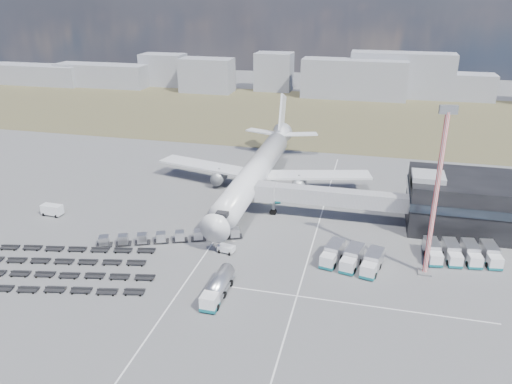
# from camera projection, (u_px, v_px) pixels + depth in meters

# --- Properties ---
(ground) EXTENTS (420.00, 420.00, 0.00)m
(ground) POSITION_uv_depth(u_px,v_px,m) (214.00, 258.00, 87.03)
(ground) COLOR #565659
(ground) RESTS_ON ground
(grass_strip) EXTENTS (420.00, 90.00, 0.01)m
(grass_strip) POSITION_uv_depth(u_px,v_px,m) (307.00, 115.00, 185.92)
(grass_strip) COLOR brown
(grass_strip) RESTS_ON ground
(lane_markings) EXTENTS (47.12, 110.00, 0.01)m
(lane_markings) POSITION_uv_depth(u_px,v_px,m) (272.00, 256.00, 87.56)
(lane_markings) COLOR silver
(lane_markings) RESTS_ON ground
(terminal) EXTENTS (30.40, 16.40, 11.00)m
(terminal) POSITION_uv_depth(u_px,v_px,m) (488.00, 204.00, 96.00)
(terminal) COLOR black
(terminal) RESTS_ON ground
(jet_bridge) EXTENTS (30.30, 3.80, 7.05)m
(jet_bridge) POSITION_uv_depth(u_px,v_px,m) (321.00, 196.00, 99.96)
(jet_bridge) COLOR #939399
(jet_bridge) RESTS_ON ground
(airliner) EXTENTS (51.59, 64.53, 17.62)m
(airliner) POSITION_uv_depth(u_px,v_px,m) (258.00, 169.00, 114.14)
(airliner) COLOR silver
(airliner) RESTS_ON ground
(skyline) EXTENTS (321.49, 25.17, 19.75)m
(skyline) POSITION_uv_depth(u_px,v_px,m) (337.00, 78.00, 215.70)
(skyline) COLOR gray
(skyline) RESTS_ON ground
(fuel_tanker) EXTENTS (2.66, 9.80, 3.15)m
(fuel_tanker) POSITION_uv_depth(u_px,v_px,m) (218.00, 287.00, 75.68)
(fuel_tanker) COLOR silver
(fuel_tanker) RESTS_ON ground
(pushback_tug) EXTENTS (3.18, 2.16, 1.36)m
(pushback_tug) POSITION_uv_depth(u_px,v_px,m) (226.00, 249.00, 88.66)
(pushback_tug) COLOR silver
(pushback_tug) RESTS_ON ground
(utility_van) EXTENTS (4.43, 2.21, 2.31)m
(utility_van) POSITION_uv_depth(u_px,v_px,m) (52.00, 210.00, 103.12)
(utility_van) COLOR silver
(utility_van) RESTS_ON ground
(catering_truck) EXTENTS (4.04, 6.28, 2.68)m
(catering_truck) POSITION_uv_depth(u_px,v_px,m) (274.00, 193.00, 110.96)
(catering_truck) COLOR silver
(catering_truck) RESTS_ON ground
(service_trucks_near) EXTENTS (10.61, 8.89, 2.83)m
(service_trucks_near) POSITION_uv_depth(u_px,v_px,m) (352.00, 258.00, 84.01)
(service_trucks_near) COLOR silver
(service_trucks_near) RESTS_ON ground
(service_trucks_far) EXTENTS (12.66, 8.04, 2.65)m
(service_trucks_far) POSITION_uv_depth(u_px,v_px,m) (462.00, 253.00, 85.81)
(service_trucks_far) COLOR silver
(service_trucks_far) RESTS_ON ground
(uld_row) EXTENTS (25.40, 11.52, 1.80)m
(uld_row) POSITION_uv_depth(u_px,v_px,m) (170.00, 237.00, 92.18)
(uld_row) COLOR black
(uld_row) RESTS_ON ground
(baggage_dollies) EXTENTS (33.80, 20.32, 0.75)m
(baggage_dollies) POSITION_uv_depth(u_px,v_px,m) (58.00, 268.00, 83.22)
(baggage_dollies) COLOR black
(baggage_dollies) RESTS_ON ground
(floodlight_mast) EXTENTS (2.67, 2.17, 28.04)m
(floodlight_mast) POSITION_uv_depth(u_px,v_px,m) (436.00, 195.00, 77.19)
(floodlight_mast) COLOR red
(floodlight_mast) RESTS_ON ground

